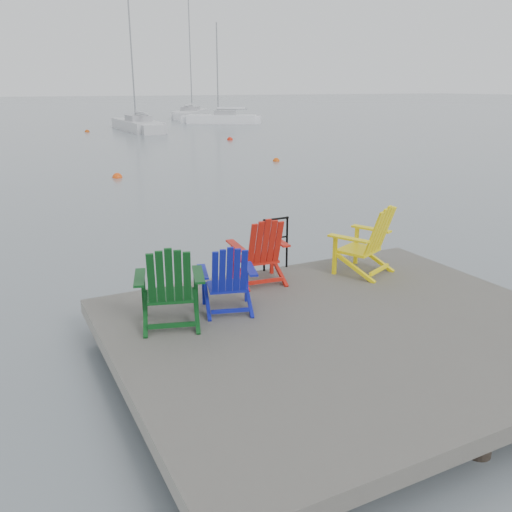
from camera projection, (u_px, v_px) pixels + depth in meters
name	position (u px, v px, depth m)	size (l,w,h in m)	color
ground	(346.00, 359.00, 7.27)	(400.00, 400.00, 0.00)	slate
dock	(348.00, 336.00, 7.17)	(6.00, 5.00, 1.40)	#282624
handrail	(276.00, 238.00, 9.15)	(0.48, 0.04, 0.90)	black
chair_green	(170.00, 285.00, 6.95)	(1.05, 1.00, 1.12)	#0B3F15
chair_blue	(228.00, 278.00, 7.41)	(0.92, 0.88, 0.99)	#0E1696
chair_red	(260.00, 250.00, 8.50)	(0.93, 0.87, 1.08)	red
chair_yellow	(367.00, 240.00, 8.92)	(1.13, 1.09, 1.16)	yellow
sailboat_near	(138.00, 126.00, 44.59)	(2.42, 8.95, 12.25)	silver
sailboat_mid	(191.00, 114.00, 63.15)	(7.31, 9.86, 13.52)	silver
sailboat_far	(222.00, 120.00, 52.74)	(6.60, 4.96, 9.44)	white
buoy_a	(276.00, 161.00, 26.32)	(0.34, 0.34, 0.34)	#DA500C
buoy_b	(117.00, 178.00, 21.60)	(0.40, 0.40, 0.40)	#F14B0E
buoy_c	(230.00, 140.00, 36.63)	(0.40, 0.40, 0.40)	red
buoy_d	(87.00, 132.00, 42.96)	(0.38, 0.38, 0.38)	#B9430A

